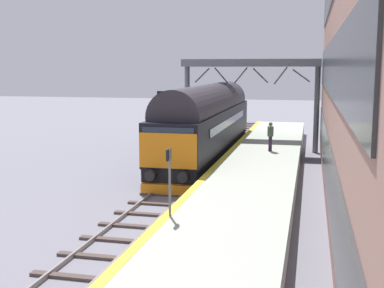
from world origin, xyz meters
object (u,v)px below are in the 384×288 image
platform_number_sign (169,172)px  waiting_passenger (270,134)px  diesel_locomotive (207,121)px  signal_post_near (161,119)px

platform_number_sign → waiting_passenger: platform_number_sign is taller
diesel_locomotive → waiting_passenger: bearing=-20.3°
platform_number_sign → waiting_passenger: bearing=81.2°
signal_post_near → platform_number_sign: signal_post_near is taller
platform_number_sign → signal_post_near: bearing=107.7°
platform_number_sign → diesel_locomotive: bearing=97.0°
diesel_locomotive → waiting_passenger: diesel_locomotive is taller
diesel_locomotive → waiting_passenger: (3.95, -1.46, -0.49)m
signal_post_near → waiting_passenger: size_ratio=2.68×
diesel_locomotive → platform_number_sign: 15.17m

